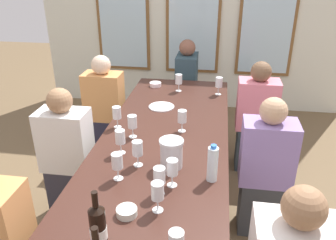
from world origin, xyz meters
The scene contains 25 objects.
ground_plane centered at (0.00, 0.00, 0.00)m, with size 12.00×12.00×0.00m, color brown.
back_wall_with_windows centered at (0.00, 2.51, 1.45)m, with size 4.15×0.10×2.90m.
dining_table centered at (0.00, 0.00, 0.68)m, with size 0.95×2.80×0.74m.
white_plate_0 centered at (-0.11, 0.62, 0.74)m, with size 0.23×0.23×0.01m, color white.
metal_pitcher centered at (0.11, -0.33, 0.84)m, with size 0.16×0.16×0.19m.
wine_bottle_1 centered at (-0.12, -1.07, 0.86)m, with size 0.08×0.08×0.32m.
tasting_bowl_0 centered at (-0.27, 1.16, 0.76)m, with size 0.12×0.12×0.04m, color white.
tasting_bowl_1 centered at (-0.05, -0.82, 0.76)m, with size 0.11×0.11×0.04m, color white.
water_bottle centered at (0.37, -0.44, 0.85)m, with size 0.06×0.06×0.24m.
wine_glass_0 centered at (-0.10, -0.35, 0.86)m, with size 0.07×0.07×0.17m.
wine_glass_2 centered at (0.14, -0.53, 0.86)m, with size 0.07×0.07×0.17m.
wine_glass_3 centered at (0.10, -0.76, 0.86)m, with size 0.07×0.07×0.17m.
wine_glass_4 centered at (-0.19, -0.51, 0.86)m, with size 0.07×0.07×0.17m.
wine_glass_5 centered at (-0.01, 1.05, 0.86)m, with size 0.07×0.07×0.17m.
wine_glass_6 centered at (0.12, 0.17, 0.86)m, with size 0.07×0.07×0.17m.
wine_glass_7 centered at (-0.39, 0.17, 0.86)m, with size 0.07×0.07×0.17m.
wine_glass_8 centered at (-0.23, 0.03, 0.86)m, with size 0.07×0.07×0.17m.
wine_glass_9 centered at (0.08, -0.62, 0.86)m, with size 0.07×0.07×0.17m.
wine_glass_10 centered at (0.38, 1.02, 0.86)m, with size 0.07×0.07×0.17m.
wine_glass_11 centered at (-0.25, -0.22, 0.86)m, with size 0.07×0.07×0.17m.
seated_person_0 centered at (-0.76, 0.92, 0.53)m, with size 0.38×0.24×1.11m.
seated_person_1 centered at (0.76, 0.93, 0.53)m, with size 0.38×0.24×1.11m.
seated_person_2 centered at (-0.76, -0.01, 0.53)m, with size 0.38×0.24×1.11m.
seated_person_3 centered at (0.76, 0.03, 0.53)m, with size 0.38×0.24×1.11m.
seated_person_6 centered at (0.00, 1.75, 0.53)m, with size 0.24×0.38×1.11m.
Camera 1 is at (0.37, -2.19, 1.95)m, focal length 36.91 mm.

